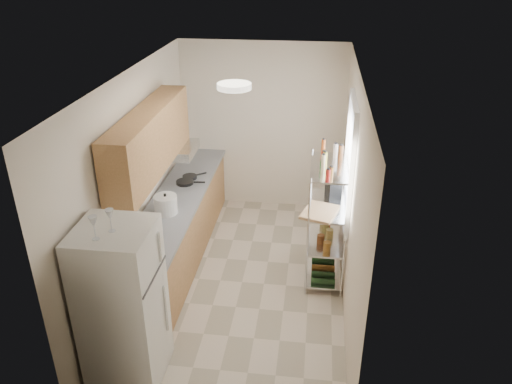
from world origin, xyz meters
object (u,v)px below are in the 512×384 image
espresso_machine (334,186)px  cutting_board (320,212)px  refrigerator (123,305)px  frying_pan_large (185,182)px  rice_cooker (166,205)px

espresso_machine → cutting_board: bearing=-123.1°
refrigerator → frying_pan_large: bearing=90.9°
rice_cooker → espresso_machine: espresso_machine is taller
rice_cooker → cutting_board: 1.84m
rice_cooker → frying_pan_large: (0.01, 0.84, -0.09)m
frying_pan_large → espresso_machine: (1.98, -0.34, 0.22)m
rice_cooker → cutting_board: (1.84, 0.02, 0.01)m
refrigerator → cutting_board: 2.44m
refrigerator → frying_pan_large: (-0.04, 2.47, 0.11)m
cutting_board → rice_cooker: bearing=-179.5°
rice_cooker → refrigerator: bearing=-88.1°
rice_cooker → espresso_machine: size_ratio=1.05×
refrigerator → espresso_machine: (1.94, 2.13, 0.33)m
espresso_machine → frying_pan_large: bearing=155.3°
espresso_machine → refrigerator: bearing=-147.3°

